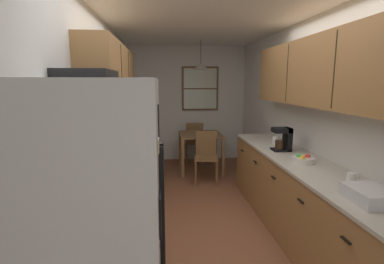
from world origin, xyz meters
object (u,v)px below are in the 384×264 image
mug_by_coffeemaker (275,140)px  fruit_bowl (303,159)px  microwave_over_range (89,92)px  storage_canister (118,160)px  coffee_maker (284,139)px  stove_range (111,235)px  refrigerator (97,232)px  dining_chair_near (206,154)px  dish_rack (370,195)px  dining_table (200,140)px  trash_bin (155,163)px  mug_spare (352,179)px  dining_chair_far (194,140)px

mug_by_coffeemaker → fruit_bowl: 0.97m
microwave_over_range → storage_canister: size_ratio=3.14×
microwave_over_range → coffee_maker: (2.09, 1.12, -0.63)m
stove_range → coffee_maker: bearing=29.6°
refrigerator → microwave_over_range: (-0.18, 0.72, 0.79)m
stove_range → dining_chair_near: (1.20, 2.60, 0.03)m
stove_range → dish_rack: (1.95, -0.49, 0.48)m
microwave_over_range → dining_chair_near: microwave_over_range is taller
refrigerator → dish_rack: bearing=7.1°
mug_by_coffeemaker → stove_range: bearing=-143.1°
refrigerator → dining_table: 4.10m
dining_table → fruit_bowl: bearing=-73.7°
coffee_maker → storage_canister: bearing=-163.2°
trash_bin → storage_canister: storage_canister is taller
storage_canister → mug_spare: size_ratio=1.65×
refrigerator → storage_canister: 1.25m
microwave_over_range → dining_chair_far: size_ratio=0.65×
coffee_maker → fruit_bowl: size_ratio=1.26×
stove_range → dining_chair_far: (1.13, 3.85, 0.03)m
mug_spare → mug_by_coffeemaker: bearing=90.4°
refrigerator → fruit_bowl: (1.90, 1.27, 0.05)m
dining_table → fruit_bowl: size_ratio=3.56×
coffee_maker → stove_range: bearing=-150.4°
microwave_over_range → dining_table: microwave_over_range is taller
dining_table → trash_bin: 1.10m
mug_by_coffeemaker → coffee_maker: bearing=-97.9°
coffee_maker → dish_rack: bearing=-90.7°
fruit_bowl → dish_rack: (-0.01, -1.04, 0.01)m
storage_canister → dish_rack: size_ratio=0.55×
storage_canister → fruit_bowl: size_ratio=0.79×
mug_spare → dish_rack: 0.35m
dining_chair_far → coffee_maker: (0.84, -2.73, 0.55)m
refrigerator → stove_range: bearing=95.0°
mug_spare → refrigerator: bearing=-163.7°
mug_by_coffeemaker → fruit_bowl: mug_by_coffeemaker is taller
dining_chair_far → mug_spare: mug_spare is taller
microwave_over_range → dining_chair_far: (1.24, 3.85, -1.18)m
dining_chair_near → mug_spare: 2.90m
dish_rack → trash_bin: bearing=118.1°
mug_spare → microwave_over_range: bearing=176.2°
microwave_over_range → trash_bin: bearing=81.2°
stove_range → storage_canister: stove_range is taller
dining_table → dish_rack: dish_rack is taller
mug_spare → dish_rack: bearing=-104.4°
refrigerator → coffee_maker: 2.66m
dining_table → dining_chair_far: (-0.05, 0.63, -0.13)m
stove_range → fruit_bowl: size_ratio=4.69×
dining_chair_far → mug_spare: 4.12m
mug_by_coffeemaker → fruit_bowl: (-0.07, -0.97, -0.02)m
dining_chair_far → trash_bin: 1.49m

